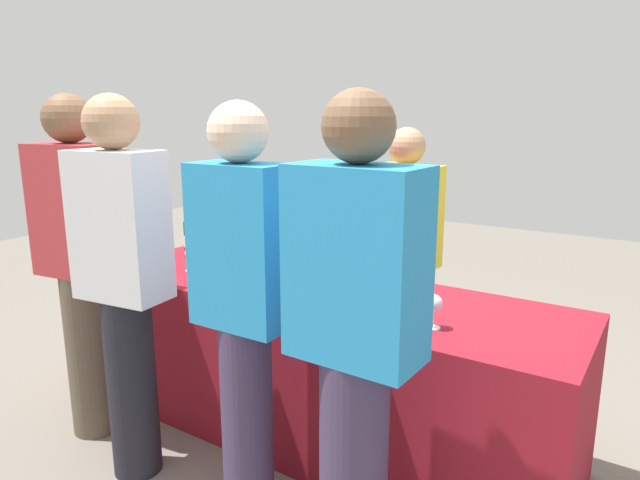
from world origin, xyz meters
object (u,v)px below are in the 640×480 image
at_px(wine_bottle_2, 311,259).
at_px(guest_3, 356,336).
at_px(wine_bottle_0, 190,238).
at_px(guest_0, 81,258).
at_px(wine_bottle_3, 340,260).
at_px(wine_glass_2, 403,292).
at_px(wine_glass_0, 190,254).
at_px(guest_2, 244,302).
at_px(wine_bottle_1, 285,250).
at_px(wine_glass_3, 434,304).
at_px(wine_glass_1, 234,262).
at_px(server_pouring, 403,253).
at_px(guest_1, 124,278).

relative_size(wine_bottle_2, guest_3, 0.19).
xyz_separation_m(wine_bottle_0, guest_0, (0.00, -0.74, 0.04)).
xyz_separation_m(wine_bottle_3, wine_glass_2, (0.48, -0.26, -0.02)).
height_order(wine_bottle_2, wine_glass_0, wine_bottle_2).
distance_m(wine_glass_2, guest_2, 0.70).
relative_size(wine_bottle_1, wine_glass_3, 2.30).
height_order(wine_bottle_1, guest_2, guest_2).
height_order(wine_bottle_0, wine_glass_1, wine_bottle_0).
xyz_separation_m(wine_bottle_2, wine_glass_2, (0.62, -0.20, -0.02)).
bearing_deg(wine_glass_1, wine_bottle_3, 29.14).
xyz_separation_m(server_pouring, guest_0, (-1.15, -1.32, 0.10)).
xyz_separation_m(wine_glass_0, wine_glass_2, (1.28, 0.01, 0.01)).
distance_m(wine_bottle_2, wine_glass_3, 0.84).
xyz_separation_m(wine_bottle_0, wine_bottle_2, (0.91, -0.02, 0.01)).
height_order(wine_bottle_1, wine_glass_2, wine_bottle_1).
distance_m(wine_bottle_3, guest_0, 1.30).
distance_m(wine_bottle_1, wine_glass_0, 0.52).
distance_m(wine_bottle_3, guest_3, 1.05).
relative_size(wine_glass_0, guest_1, 0.08).
distance_m(wine_bottle_2, wine_glass_2, 0.65).
bearing_deg(server_pouring, wine_bottle_1, 57.42).
height_order(guest_1, guest_2, guest_1).
xyz_separation_m(wine_bottle_2, guest_3, (0.72, -0.81, 0.02)).
bearing_deg(guest_1, wine_glass_2, 23.56).
xyz_separation_m(server_pouring, guest_1, (-0.68, -1.43, 0.10)).
xyz_separation_m(wine_bottle_3, wine_glass_0, (-0.80, -0.28, -0.02)).
height_order(guest_0, guest_2, guest_0).
distance_m(guest_2, guest_3, 0.54).
relative_size(server_pouring, guest_0, 0.90).
xyz_separation_m(wine_bottle_2, wine_glass_0, (-0.66, -0.21, -0.02)).
relative_size(wine_glass_2, guest_1, 0.08).
bearing_deg(wine_bottle_0, guest_0, -89.74).
height_order(wine_glass_1, guest_2, guest_2).
bearing_deg(wine_bottle_1, wine_bottle_0, -176.85).
xyz_separation_m(guest_0, guest_2, (1.09, -0.04, -0.01)).
xyz_separation_m(server_pouring, guest_2, (-0.05, -1.36, 0.08)).
bearing_deg(guest_3, wine_bottle_3, 125.29).
xyz_separation_m(wine_bottle_1, wine_bottle_3, (0.36, -0.00, -0.00)).
relative_size(wine_bottle_2, wine_bottle_3, 1.01).
distance_m(wine_glass_3, guest_1, 1.34).
bearing_deg(guest_1, guest_2, -0.50).
relative_size(wine_bottle_3, guest_1, 0.19).
bearing_deg(guest_2, wine_glass_1, 133.66).
relative_size(guest_0, guest_2, 1.03).
distance_m(guest_0, guest_3, 1.63).
relative_size(wine_glass_1, guest_2, 0.08).
distance_m(wine_bottle_1, wine_glass_2, 0.88).
height_order(wine_bottle_0, wine_bottle_2, wine_bottle_2).
bearing_deg(wine_glass_1, wine_glass_3, -3.76).
relative_size(wine_bottle_3, wine_glass_3, 2.24).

